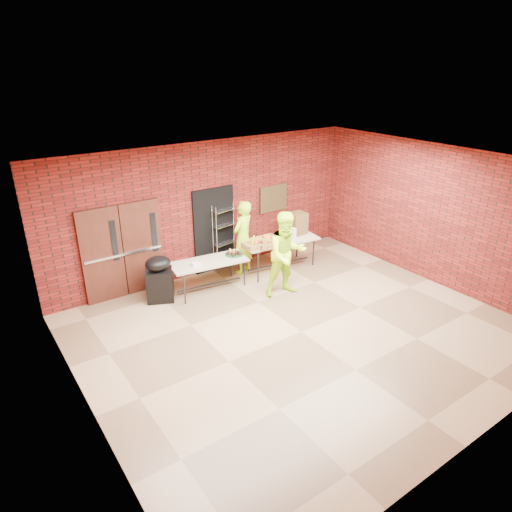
% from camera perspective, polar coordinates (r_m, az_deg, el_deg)
% --- Properties ---
extents(room, '(8.08, 7.08, 3.28)m').
position_cam_1_polar(room, '(8.30, 6.09, -0.10)').
color(room, brown).
rests_on(room, ground).
extents(double_doors, '(1.78, 0.12, 2.10)m').
position_cam_1_polar(double_doors, '(10.31, -16.29, 0.59)').
color(double_doors, '#471D14').
rests_on(double_doors, room).
extents(dark_doorway, '(1.10, 0.06, 2.10)m').
position_cam_1_polar(dark_doorway, '(11.19, -5.26, 3.26)').
color(dark_doorway, black).
rests_on(dark_doorway, room).
extents(bronze_plaque, '(0.85, 0.04, 0.70)m').
position_cam_1_polar(bronze_plaque, '(11.96, 2.21, 7.22)').
color(bronze_plaque, '#403119').
rests_on(bronze_plaque, room).
extents(wire_rack, '(0.65, 0.31, 1.69)m').
position_cam_1_polar(wire_rack, '(11.25, -3.83, 2.32)').
color(wire_rack, silver).
rests_on(wire_rack, room).
extents(table_left, '(1.81, 0.94, 0.71)m').
position_cam_1_polar(table_left, '(10.32, -5.93, -0.95)').
color(table_left, tan).
rests_on(table_left, room).
extents(table_right, '(2.03, 1.04, 0.80)m').
position_cam_1_polar(table_right, '(11.28, 2.90, 1.77)').
color(table_right, tan).
rests_on(table_right, room).
extents(basket_bananas, '(0.49, 0.38, 0.15)m').
position_cam_1_polar(basket_bananas, '(10.72, -0.23, 1.37)').
color(basket_bananas, '#B08A47').
rests_on(basket_bananas, table_right).
extents(basket_oranges, '(0.45, 0.35, 0.14)m').
position_cam_1_polar(basket_oranges, '(11.11, 1.45, 2.16)').
color(basket_oranges, '#B08A47').
rests_on(basket_oranges, table_right).
extents(basket_apples, '(0.50, 0.39, 0.15)m').
position_cam_1_polar(basket_apples, '(10.79, 1.25, 1.53)').
color(basket_apples, '#B08A47').
rests_on(basket_apples, table_right).
extents(muffin_tray, '(0.43, 0.43, 0.11)m').
position_cam_1_polar(muffin_tray, '(10.58, -2.73, 0.43)').
color(muffin_tray, '#165525').
rests_on(muffin_tray, table_left).
extents(napkin_box, '(0.19, 0.13, 0.06)m').
position_cam_1_polar(napkin_box, '(10.12, -7.51, -0.98)').
color(napkin_box, silver).
rests_on(napkin_box, table_left).
extents(coffee_dispenser, '(0.42, 0.37, 0.55)m').
position_cam_1_polar(coffee_dispenser, '(11.58, 5.19, 4.10)').
color(coffee_dispenser, brown).
rests_on(coffee_dispenser, table_right).
extents(cup_stack_front, '(0.09, 0.09, 0.26)m').
position_cam_1_polar(cup_stack_front, '(11.35, 4.54, 2.93)').
color(cup_stack_front, silver).
rests_on(cup_stack_front, table_right).
extents(cup_stack_mid, '(0.09, 0.09, 0.26)m').
position_cam_1_polar(cup_stack_mid, '(11.28, 4.85, 2.81)').
color(cup_stack_mid, silver).
rests_on(cup_stack_mid, table_right).
extents(cup_stack_back, '(0.08, 0.08, 0.23)m').
position_cam_1_polar(cup_stack_back, '(11.43, 4.14, 3.01)').
color(cup_stack_back, silver).
rests_on(cup_stack_back, table_right).
extents(covered_grill, '(0.71, 0.66, 1.03)m').
position_cam_1_polar(covered_grill, '(10.11, -12.00, -2.78)').
color(covered_grill, black).
rests_on(covered_grill, room).
extents(volunteer_woman, '(0.78, 0.67, 1.82)m').
position_cam_1_polar(volunteer_woman, '(11.05, -1.66, 2.33)').
color(volunteer_woman, '#C0FF1C').
rests_on(volunteer_woman, room).
extents(volunteer_man, '(1.06, 0.90, 1.92)m').
position_cam_1_polar(volunteer_man, '(9.99, 3.84, 0.22)').
color(volunteer_man, '#C0FF1C').
rests_on(volunteer_man, room).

